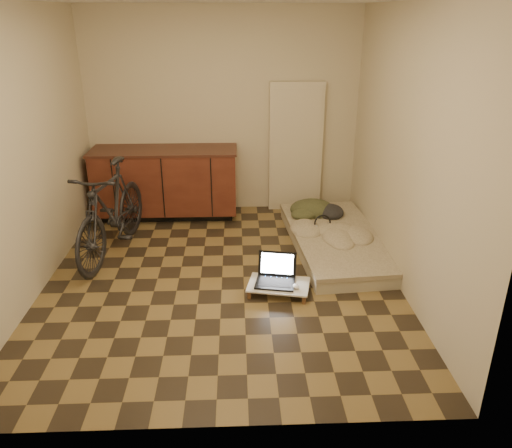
{
  "coord_description": "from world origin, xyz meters",
  "views": [
    {
      "loc": [
        0.16,
        -4.49,
        2.5
      ],
      "look_at": [
        0.35,
        0.09,
        0.55
      ],
      "focal_mm": 35.0,
      "sensor_mm": 36.0,
      "label": 1
    }
  ],
  "objects_px": {
    "bicycle": "(111,206)",
    "lap_desk": "(279,285)",
    "futon": "(337,241)",
    "laptop": "(276,277)"
  },
  "relations": [
    {
      "from": "bicycle",
      "to": "lap_desk",
      "type": "bearing_deg",
      "value": -16.71
    },
    {
      "from": "lap_desk",
      "to": "bicycle",
      "type": "bearing_deg",
      "value": 164.46
    },
    {
      "from": "bicycle",
      "to": "laptop",
      "type": "distance_m",
      "value": 1.98
    },
    {
      "from": "lap_desk",
      "to": "futon",
      "type": "bearing_deg",
      "value": 64.68
    },
    {
      "from": "bicycle",
      "to": "laptop",
      "type": "bearing_deg",
      "value": -15.69
    },
    {
      "from": "futon",
      "to": "lap_desk",
      "type": "height_order",
      "value": "futon"
    },
    {
      "from": "lap_desk",
      "to": "laptop",
      "type": "height_order",
      "value": "laptop"
    },
    {
      "from": "laptop",
      "to": "lap_desk",
      "type": "bearing_deg",
      "value": -54.14
    },
    {
      "from": "futon",
      "to": "laptop",
      "type": "bearing_deg",
      "value": -134.48
    },
    {
      "from": "bicycle",
      "to": "futon",
      "type": "bearing_deg",
      "value": 12.27
    }
  ]
}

